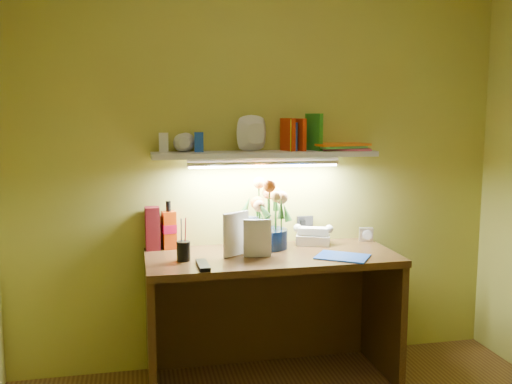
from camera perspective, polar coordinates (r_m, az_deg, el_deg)
desk at (r=3.33m, az=1.57°, el=-12.50°), size 1.40×0.60×0.75m
flower_bouquet at (r=3.32m, az=1.27°, el=-2.33°), size 0.31×0.31×0.39m
telephone at (r=3.46m, az=5.74°, el=-4.23°), size 0.24×0.21×0.12m
desk_clock at (r=3.60m, az=10.95°, el=-4.18°), size 0.09×0.06×0.08m
whisky_bottle at (r=3.35m, az=-8.72°, el=-3.28°), size 0.09×0.09×0.28m
whisky_box at (r=3.34m, az=-10.32°, el=-3.61°), size 0.08×0.08×0.25m
pen_cup at (r=3.08m, az=-7.27°, el=-5.21°), size 0.10×0.10×0.18m
art_card at (r=3.36m, az=-1.37°, el=-4.00°), size 0.19×0.11×0.19m
tv_remote at (r=2.96m, az=-5.33°, el=-7.30°), size 0.06×0.20×0.02m
blue_folder at (r=3.18m, az=8.65°, el=-6.41°), size 0.34×0.32×0.01m
desk_book_a at (r=3.10m, az=-3.26°, el=-4.46°), size 0.17×0.11×0.25m
desk_book_b at (r=3.13m, az=-1.27°, el=-4.66°), size 0.15×0.04×0.21m
wall_shelf at (r=3.31m, az=1.18°, el=4.41°), size 1.31×0.34×0.25m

